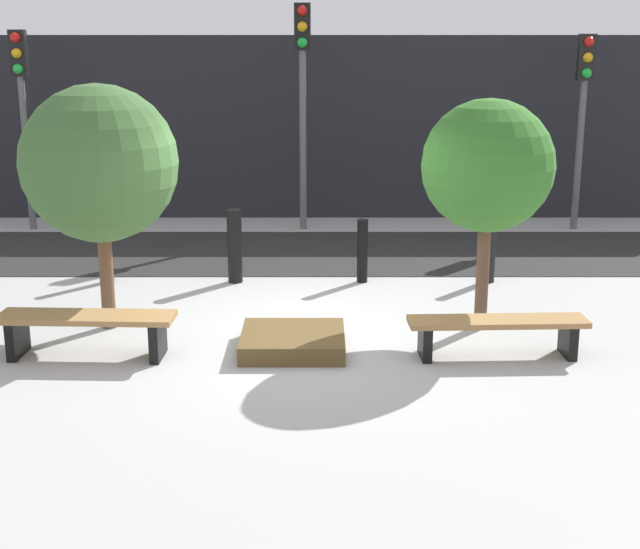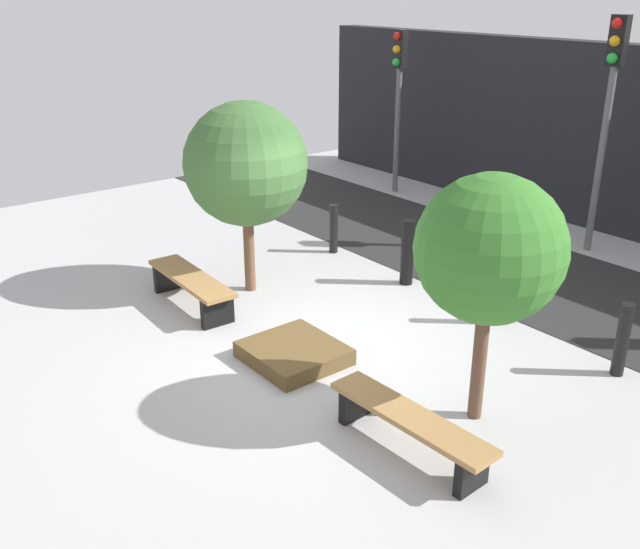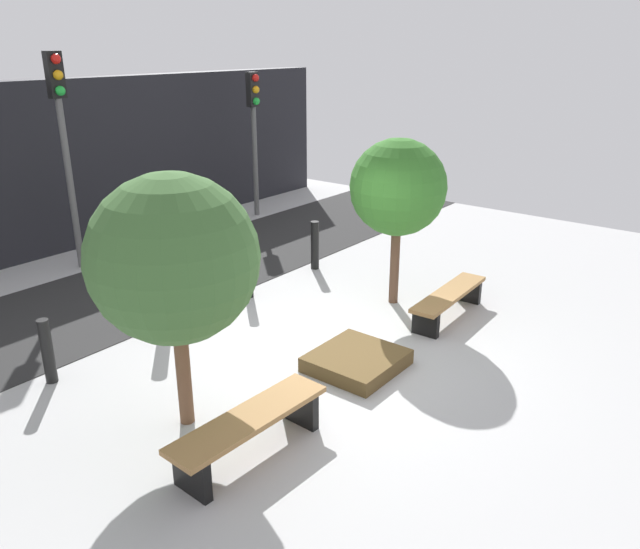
% 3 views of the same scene
% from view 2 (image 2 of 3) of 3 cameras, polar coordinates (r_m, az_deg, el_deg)
% --- Properties ---
extents(ground_plane, '(18.00, 18.00, 0.00)m').
position_cam_2_polar(ground_plane, '(9.14, 0.05, -6.07)').
color(ground_plane, '#AEAEAE').
extents(road_strip, '(18.00, 3.03, 0.01)m').
position_cam_2_polar(road_strip, '(11.94, 15.93, 0.09)').
color(road_strip, '#282828').
rests_on(road_strip, ground).
extents(bench_left, '(1.90, 0.54, 0.47)m').
position_cam_2_polar(bench_left, '(10.36, -10.26, -0.79)').
color(bench_left, black).
rests_on(bench_left, ground).
extents(bench_right, '(1.93, 0.48, 0.43)m').
position_cam_2_polar(bench_right, '(7.23, 7.19, -11.79)').
color(bench_right, black).
rests_on(bench_right, ground).
extents(planter_bed, '(1.13, 1.06, 0.20)m').
position_cam_2_polar(planter_bed, '(8.87, -2.10, -6.30)').
color(planter_bed, brown).
rests_on(planter_bed, ground).
extents(tree_behind_left_bench, '(1.79, 1.79, 2.84)m').
position_cam_2_polar(tree_behind_left_bench, '(10.34, -5.96, 8.74)').
color(tree_behind_left_bench, brown).
rests_on(tree_behind_left_bench, ground).
extents(tree_behind_right_bench, '(1.51, 1.51, 2.68)m').
position_cam_2_polar(tree_behind_right_bench, '(7.19, 13.44, 1.91)').
color(tree_behind_right_bench, brown).
rests_on(tree_behind_right_bench, ground).
extents(bollard_far_left, '(0.15, 0.15, 0.86)m').
position_cam_2_polar(bollard_far_left, '(12.27, 1.10, 3.68)').
color(bollard_far_left, black).
rests_on(bollard_far_left, ground).
extents(bollard_left, '(0.20, 0.20, 1.03)m').
position_cam_2_polar(bollard_left, '(11.01, 7.00, 1.78)').
color(bollard_left, black).
rests_on(bollard_left, ground).
extents(bollard_center, '(0.15, 0.15, 0.89)m').
position_cam_2_polar(bollard_center, '(9.96, 14.22, -1.45)').
color(bollard_center, black).
rests_on(bollard_center, ground).
extents(bollard_right, '(0.15, 0.15, 0.92)m').
position_cam_2_polar(bollard_right, '(9.12, 23.03, -4.83)').
color(bollard_right, black).
rests_on(bollard_right, ground).
extents(traffic_light_west, '(0.28, 0.27, 3.46)m').
position_cam_2_polar(traffic_light_west, '(15.77, 6.31, 15.07)').
color(traffic_light_west, '#585858').
rests_on(traffic_light_west, ground).
extents(traffic_light_mid_west, '(0.28, 0.27, 3.89)m').
position_cam_2_polar(traffic_light_mid_west, '(12.76, 22.17, 13.21)').
color(traffic_light_mid_west, '#5B5B5B').
rests_on(traffic_light_mid_west, ground).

